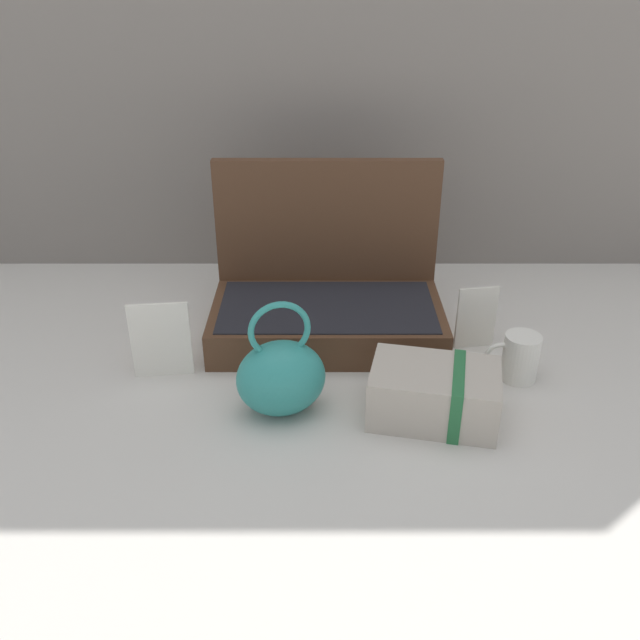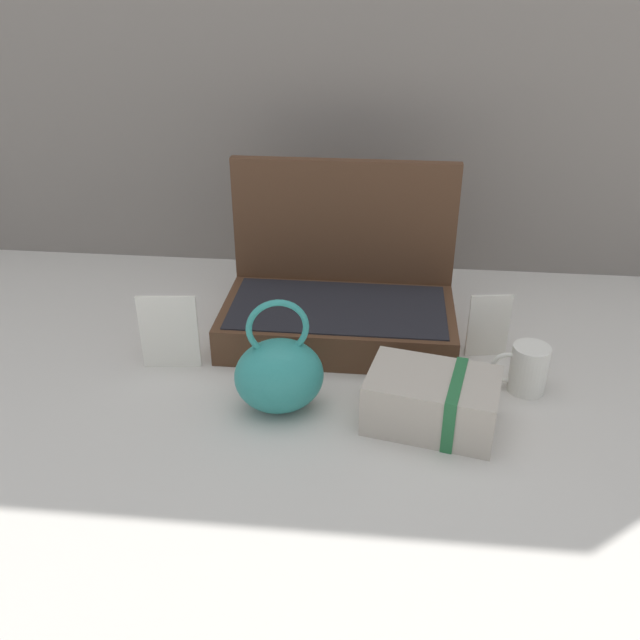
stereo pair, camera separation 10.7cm
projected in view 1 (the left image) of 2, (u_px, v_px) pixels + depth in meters
The scene contains 7 objects.
ground_plane at pixel (310, 378), 1.33m from camera, with size 6.00×6.00×0.00m, color beige.
open_suitcase at pixel (330, 298), 1.46m from camera, with size 0.49×0.28×0.35m.
teal_pouch_handbag at pixel (284, 376), 1.20m from camera, with size 0.18×0.15×0.22m.
cream_toiletry_bag at pixel (439, 394), 1.20m from camera, with size 0.25×0.19×0.10m.
coffee_mug at pixel (522, 359), 1.30m from camera, with size 0.11×0.07×0.09m.
info_card_left at pixel (164, 340), 1.31m from camera, with size 0.11×0.01×0.16m, color white.
poster_card_right at pixel (479, 318), 1.40m from camera, with size 0.08×0.01×0.14m, color silver.
Camera 1 is at (0.03, -1.11, 0.74)m, focal length 38.27 mm.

